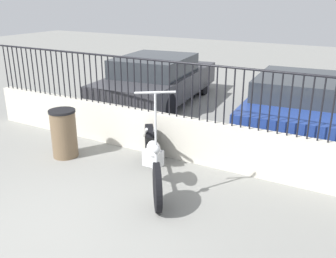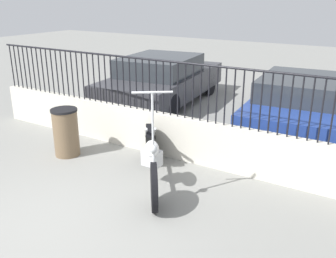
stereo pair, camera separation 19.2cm
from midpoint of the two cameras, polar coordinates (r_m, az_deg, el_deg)
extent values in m
plane|color=gray|center=(5.09, -16.72, -13.63)|extent=(40.00, 40.00, 0.00)
cube|color=beige|center=(6.72, -0.39, -0.69)|extent=(8.01, 0.18, 0.76)
cylinder|color=black|center=(9.14, -22.13, 8.95)|extent=(0.02, 0.02, 0.95)
cylinder|color=black|center=(9.03, -21.57, 8.90)|extent=(0.02, 0.02, 0.95)
cylinder|color=black|center=(8.91, -21.00, 8.85)|extent=(0.02, 0.02, 0.95)
cylinder|color=black|center=(8.80, -20.42, 8.79)|extent=(0.02, 0.02, 0.95)
cylinder|color=black|center=(8.69, -19.82, 8.74)|extent=(0.02, 0.02, 0.95)
cylinder|color=black|center=(8.58, -19.20, 8.68)|extent=(0.02, 0.02, 0.95)
cylinder|color=black|center=(8.47, -18.58, 8.61)|extent=(0.02, 0.02, 0.95)
cylinder|color=black|center=(8.36, -17.93, 8.55)|extent=(0.02, 0.02, 0.95)
cylinder|color=black|center=(8.26, -17.27, 8.48)|extent=(0.02, 0.02, 0.95)
cylinder|color=black|center=(8.15, -16.59, 8.41)|extent=(0.02, 0.02, 0.95)
cylinder|color=black|center=(8.05, -15.89, 8.34)|extent=(0.02, 0.02, 0.95)
cylinder|color=black|center=(7.94, -15.18, 8.27)|extent=(0.02, 0.02, 0.95)
cylinder|color=black|center=(7.84, -14.45, 8.19)|extent=(0.02, 0.02, 0.95)
cylinder|color=black|center=(7.74, -13.69, 8.10)|extent=(0.02, 0.02, 0.95)
cylinder|color=black|center=(7.64, -12.92, 8.02)|extent=(0.02, 0.02, 0.95)
cylinder|color=black|center=(7.54, -12.13, 7.93)|extent=(0.02, 0.02, 0.95)
cylinder|color=black|center=(7.45, -11.32, 7.83)|extent=(0.02, 0.02, 0.95)
cylinder|color=black|center=(7.35, -10.49, 7.74)|extent=(0.02, 0.02, 0.95)
cylinder|color=black|center=(7.26, -9.64, 7.63)|extent=(0.02, 0.02, 0.95)
cylinder|color=black|center=(7.17, -8.76, 7.53)|extent=(0.02, 0.02, 0.95)
cylinder|color=black|center=(7.08, -7.87, 7.42)|extent=(0.02, 0.02, 0.95)
cylinder|color=black|center=(6.99, -6.95, 7.30)|extent=(0.02, 0.02, 0.95)
cylinder|color=black|center=(6.90, -6.01, 7.18)|extent=(0.02, 0.02, 0.95)
cylinder|color=black|center=(6.82, -5.04, 7.05)|extent=(0.02, 0.02, 0.95)
cylinder|color=black|center=(6.74, -4.06, 6.92)|extent=(0.02, 0.02, 0.95)
cylinder|color=black|center=(6.66, -3.04, 6.79)|extent=(0.02, 0.02, 0.95)
cylinder|color=black|center=(6.58, -2.01, 6.65)|extent=(0.02, 0.02, 0.95)
cylinder|color=black|center=(6.50, -0.95, 6.50)|extent=(0.02, 0.02, 0.95)
cylinder|color=black|center=(6.43, 0.13, 6.35)|extent=(0.02, 0.02, 0.95)
cylinder|color=black|center=(6.36, 1.24, 6.19)|extent=(0.02, 0.02, 0.95)
cylinder|color=black|center=(6.29, 2.37, 6.02)|extent=(0.02, 0.02, 0.95)
cylinder|color=black|center=(6.22, 3.53, 5.85)|extent=(0.02, 0.02, 0.95)
cylinder|color=black|center=(6.16, 4.70, 5.68)|extent=(0.02, 0.02, 0.95)
cylinder|color=black|center=(6.10, 5.91, 5.49)|extent=(0.02, 0.02, 0.95)
cylinder|color=black|center=(6.04, 7.13, 5.31)|extent=(0.02, 0.02, 0.95)
cylinder|color=black|center=(5.98, 8.38, 5.11)|extent=(0.02, 0.02, 0.95)
cylinder|color=black|center=(5.93, 9.65, 4.91)|extent=(0.02, 0.02, 0.95)
cylinder|color=black|center=(5.88, 10.94, 4.70)|extent=(0.02, 0.02, 0.95)
cylinder|color=black|center=(5.84, 12.25, 4.49)|extent=(0.02, 0.02, 0.95)
cylinder|color=black|center=(5.79, 13.58, 4.27)|extent=(0.02, 0.02, 0.95)
cylinder|color=black|center=(5.75, 14.93, 4.05)|extent=(0.02, 0.02, 0.95)
cylinder|color=black|center=(5.72, 16.30, 3.82)|extent=(0.02, 0.02, 0.95)
cylinder|color=black|center=(5.68, 17.68, 3.59)|extent=(0.02, 0.02, 0.95)
cylinder|color=black|center=(5.65, 19.08, 3.35)|extent=(0.02, 0.02, 0.95)
cylinder|color=black|center=(5.63, 20.49, 3.10)|extent=(0.02, 0.02, 0.95)
cylinder|color=black|center=(5.60, 21.91, 2.86)|extent=(0.02, 0.02, 0.95)
cylinder|color=black|center=(5.58, 23.34, 2.61)|extent=(0.02, 0.02, 0.95)
cylinder|color=black|center=(5.57, 24.78, 2.35)|extent=(0.02, 0.02, 0.95)
cylinder|color=black|center=(6.38, -0.42, 10.41)|extent=(8.01, 0.04, 0.04)
cylinder|color=black|center=(5.00, -1.02, -8.86)|extent=(0.46, 0.59, 0.67)
cylinder|color=black|center=(6.40, -1.88, -2.22)|extent=(0.50, 0.63, 0.68)
cylinder|color=#B7BABF|center=(5.69, -1.51, -5.13)|extent=(0.88, 1.18, 0.06)
cube|color=silver|center=(5.60, -1.49, -4.42)|extent=(0.28, 0.18, 0.24)
ellipsoid|color=white|center=(5.41, -1.44, -3.01)|extent=(0.45, 0.52, 0.18)
cube|color=black|center=(6.05, -1.76, -1.70)|extent=(0.29, 0.32, 0.06)
cylinder|color=silver|center=(4.96, -1.10, -5.83)|extent=(0.17, 0.20, 0.51)
sphere|color=silver|center=(4.92, -1.16, -3.12)|extent=(0.11, 0.11, 0.11)
cylinder|color=silver|center=(4.81, -1.21, 1.32)|extent=(0.03, 0.03, 0.74)
cylinder|color=silver|center=(4.71, -1.25, 5.61)|extent=(0.44, 0.33, 0.03)
cylinder|color=silver|center=(6.27, -2.52, -0.54)|extent=(0.49, 0.65, 0.44)
cylinder|color=silver|center=(6.27, -1.24, -0.51)|extent=(0.49, 0.65, 0.44)
cylinder|color=brown|center=(6.86, -14.51, -0.64)|extent=(0.44, 0.44, 0.82)
cylinder|color=black|center=(6.73, -14.82, 2.79)|extent=(0.46, 0.46, 0.04)
cylinder|color=black|center=(11.51, -1.26, 7.70)|extent=(0.18, 0.65, 0.64)
cylinder|color=black|center=(10.87, 7.02, 6.84)|extent=(0.18, 0.65, 0.64)
cylinder|color=black|center=(9.26, -8.52, 4.49)|extent=(0.18, 0.65, 0.64)
cylinder|color=black|center=(8.46, 1.36, 3.24)|extent=(0.18, 0.65, 0.64)
cube|color=#38383D|center=(9.93, -0.15, 6.96)|extent=(2.32, 4.47, 0.57)
cube|color=#2D3338|center=(9.63, -0.70, 9.67)|extent=(1.88, 2.23, 0.45)
cylinder|color=black|center=(9.64, 16.32, 4.52)|extent=(0.16, 0.65, 0.64)
cylinder|color=black|center=(7.30, 12.39, 0.04)|extent=(0.16, 0.65, 0.64)
cube|color=navy|center=(8.28, 20.52, 3.03)|extent=(2.14, 4.16, 0.56)
cube|color=#2D3338|center=(7.97, 20.74, 5.97)|extent=(1.79, 2.06, 0.40)
camera|label=1|loc=(0.10, -89.08, 0.33)|focal=40.00mm
camera|label=2|loc=(0.10, 90.92, -0.33)|focal=40.00mm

